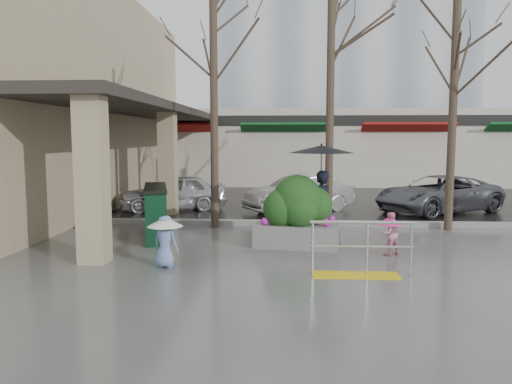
# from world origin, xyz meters

# --- Properties ---
(ground) EXTENTS (120.00, 120.00, 0.00)m
(ground) POSITION_xyz_m (0.00, 0.00, 0.00)
(ground) COLOR #51514F
(ground) RESTS_ON ground
(street_asphalt) EXTENTS (120.00, 36.00, 0.01)m
(street_asphalt) POSITION_xyz_m (0.00, 22.00, 0.01)
(street_asphalt) COLOR black
(street_asphalt) RESTS_ON ground
(curb) EXTENTS (120.00, 0.30, 0.15)m
(curb) POSITION_xyz_m (0.00, 4.00, 0.07)
(curb) COLOR gray
(curb) RESTS_ON ground
(near_building) EXTENTS (6.00, 18.00, 8.00)m
(near_building) POSITION_xyz_m (-9.00, 8.00, 4.00)
(near_building) COLOR tan
(near_building) RESTS_ON ground
(canopy_slab) EXTENTS (2.80, 18.00, 0.25)m
(canopy_slab) POSITION_xyz_m (-4.80, 8.00, 3.62)
(canopy_slab) COLOR #2D2823
(canopy_slab) RESTS_ON pillar_front
(pillar_front) EXTENTS (0.55, 0.55, 3.50)m
(pillar_front) POSITION_xyz_m (-3.90, -0.50, 1.75)
(pillar_front) COLOR tan
(pillar_front) RESTS_ON ground
(pillar_back) EXTENTS (0.55, 0.55, 3.50)m
(pillar_back) POSITION_xyz_m (-3.90, 6.00, 1.75)
(pillar_back) COLOR tan
(pillar_back) RESTS_ON ground
(storefront_row) EXTENTS (34.00, 6.74, 4.00)m
(storefront_row) POSITION_xyz_m (2.00, 17.97, 2.01)
(storefront_row) COLOR beige
(storefront_row) RESTS_ON ground
(office_tower) EXTENTS (18.00, 12.00, 25.00)m
(office_tower) POSITION_xyz_m (4.00, 30.00, 12.50)
(office_tower) COLOR #8C99A8
(office_tower) RESTS_ON ground
(handrail) EXTENTS (1.90, 0.50, 1.03)m
(handrail) POSITION_xyz_m (1.36, -1.20, 0.38)
(handrail) COLOR yellow
(handrail) RESTS_ON ground
(tree_west) EXTENTS (3.20, 3.20, 6.80)m
(tree_west) POSITION_xyz_m (-2.00, 3.60, 5.08)
(tree_west) COLOR #382B21
(tree_west) RESTS_ON ground
(tree_midwest) EXTENTS (3.20, 3.20, 7.00)m
(tree_midwest) POSITION_xyz_m (1.20, 3.60, 5.23)
(tree_midwest) COLOR #382B21
(tree_midwest) RESTS_ON ground
(tree_mideast) EXTENTS (3.20, 3.20, 6.50)m
(tree_mideast) POSITION_xyz_m (4.50, 3.60, 4.86)
(tree_mideast) COLOR #382B21
(tree_mideast) RESTS_ON ground
(woman) EXTENTS (1.54, 1.54, 2.41)m
(woman) POSITION_xyz_m (0.83, 1.53, 1.54)
(woman) COLOR black
(woman) RESTS_ON ground
(child_pink) EXTENTS (0.57, 0.55, 0.94)m
(child_pink) POSITION_xyz_m (2.26, 0.50, 0.55)
(child_pink) COLOR pink
(child_pink) RESTS_ON ground
(child_blue) EXTENTS (0.70, 0.70, 1.04)m
(child_blue) POSITION_xyz_m (-2.35, -0.81, 0.65)
(child_blue) COLOR #6F88C5
(child_blue) RESTS_ON ground
(planter) EXTENTS (2.07, 1.30, 1.69)m
(planter) POSITION_xyz_m (0.29, 1.26, 0.81)
(planter) COLOR slate
(planter) RESTS_ON ground
(news_boxes) EXTENTS (1.12, 2.43, 1.32)m
(news_boxes) POSITION_xyz_m (-3.30, 2.07, 0.66)
(news_boxes) COLOR #0C341D
(news_boxes) RESTS_ON ground
(car_a) EXTENTS (3.98, 2.54, 1.26)m
(car_a) POSITION_xyz_m (-3.97, 6.90, 0.63)
(car_a) COLOR #BBBBC0
(car_a) RESTS_ON ground
(car_b) EXTENTS (3.94, 3.19, 1.26)m
(car_b) POSITION_xyz_m (0.48, 6.77, 0.63)
(car_b) COLOR silver
(car_b) RESTS_ON ground
(car_c) EXTENTS (4.97, 4.08, 1.26)m
(car_c) POSITION_xyz_m (5.18, 6.84, 0.63)
(car_c) COLOR #5B5C62
(car_c) RESTS_ON ground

